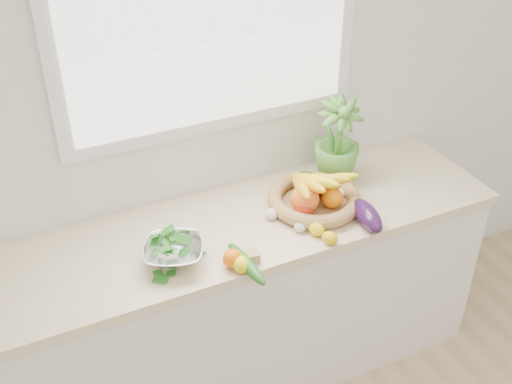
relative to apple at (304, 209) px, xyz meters
name	(u,v)px	position (x,y,z in m)	size (l,w,h in m)	color
back_wall	(212,96)	(-0.25, 0.38, 0.41)	(4.50, 0.02, 2.70)	white
counter_cabinet	(244,304)	(-0.25, 0.08, -0.51)	(2.20, 0.58, 0.86)	silver
countertop	(243,226)	(-0.25, 0.08, -0.06)	(2.24, 0.62, 0.04)	beige
window_frame	(210,2)	(-0.25, 0.36, 0.81)	(1.30, 0.03, 1.10)	white
window_pane	(212,3)	(-0.25, 0.34, 0.81)	(1.18, 0.01, 0.98)	white
orange_loose	(233,259)	(-0.40, -0.16, -0.01)	(0.08, 0.08, 0.08)	#FF6608
lemon_a	(330,238)	(0.01, -0.20, -0.02)	(0.05, 0.07, 0.05)	#E8AE0C
lemon_b	(241,264)	(-0.38, -0.20, -0.01)	(0.06, 0.08, 0.06)	yellow
lemon_c	(317,229)	(-0.01, -0.13, -0.02)	(0.06, 0.07, 0.06)	yellow
apple	(304,209)	(0.00, 0.00, 0.00)	(0.09, 0.09, 0.09)	#B4280E
ginger	(243,258)	(-0.35, -0.16, -0.02)	(0.12, 0.05, 0.04)	tan
garlic_a	(271,214)	(-0.13, 0.05, -0.02)	(0.06, 0.06, 0.05)	beige
garlic_b	(341,193)	(0.22, 0.06, -0.02)	(0.05, 0.05, 0.04)	white
garlic_c	(300,227)	(-0.06, -0.08, -0.02)	(0.05, 0.05, 0.04)	beige
eggplant	(367,216)	(0.21, -0.16, 0.00)	(0.09, 0.23, 0.09)	#2C103A
cucumber	(246,263)	(-0.36, -0.20, -0.02)	(0.05, 0.28, 0.05)	#174E17
radish	(238,259)	(-0.37, -0.15, -0.03)	(0.03, 0.03, 0.03)	red
potted_herb	(338,139)	(0.28, 0.21, 0.16)	(0.21, 0.21, 0.38)	#529536
fruit_basket	(314,195)	(0.08, 0.05, 0.01)	(0.53, 0.53, 0.20)	#A8844A
colander_with_spinach	(173,249)	(-0.59, -0.04, 0.02)	(0.30, 0.30, 0.12)	silver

